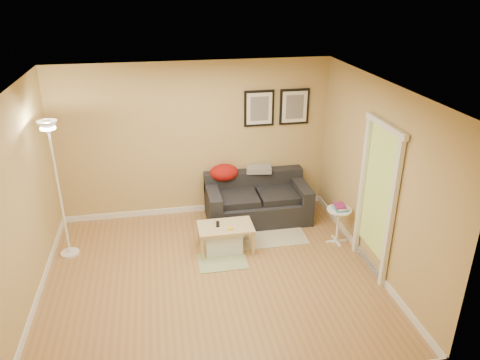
# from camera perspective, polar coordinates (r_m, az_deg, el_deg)

# --- Properties ---
(floor) EXTENTS (4.50, 4.50, 0.00)m
(floor) POSITION_cam_1_polar(r_m,az_deg,el_deg) (6.42, -3.50, -12.04)
(floor) COLOR #9F7644
(floor) RESTS_ON ground
(ceiling) EXTENTS (4.50, 4.50, 0.00)m
(ceiling) POSITION_cam_1_polar(r_m,az_deg,el_deg) (5.33, -4.21, 11.20)
(ceiling) COLOR white
(ceiling) RESTS_ON wall_back
(wall_back) EXTENTS (4.50, 0.00, 4.50)m
(wall_back) POSITION_cam_1_polar(r_m,az_deg,el_deg) (7.60, -5.70, 4.88)
(wall_back) COLOR tan
(wall_back) RESTS_ON ground
(wall_front) EXTENTS (4.50, 0.00, 4.50)m
(wall_front) POSITION_cam_1_polar(r_m,az_deg,el_deg) (4.06, -0.21, -13.56)
(wall_front) COLOR tan
(wall_front) RESTS_ON ground
(wall_left) EXTENTS (0.00, 4.00, 4.00)m
(wall_left) POSITION_cam_1_polar(r_m,az_deg,el_deg) (5.97, -25.82, -3.09)
(wall_left) COLOR tan
(wall_left) RESTS_ON ground
(wall_right) EXTENTS (0.00, 4.00, 4.00)m
(wall_right) POSITION_cam_1_polar(r_m,az_deg,el_deg) (6.39, 16.63, 0.15)
(wall_right) COLOR tan
(wall_right) RESTS_ON ground
(baseboard_back) EXTENTS (4.50, 0.02, 0.10)m
(baseboard_back) POSITION_cam_1_polar(r_m,az_deg,el_deg) (8.09, -5.34, -3.54)
(baseboard_back) COLOR white
(baseboard_back) RESTS_ON ground
(baseboard_left) EXTENTS (0.02, 4.00, 0.10)m
(baseboard_left) POSITION_cam_1_polar(r_m,az_deg,el_deg) (6.58, -23.76, -12.84)
(baseboard_left) COLOR white
(baseboard_left) RESTS_ON ground
(baseboard_right) EXTENTS (0.02, 4.00, 0.10)m
(baseboard_right) POSITION_cam_1_polar(r_m,az_deg,el_deg) (6.96, 15.34, -9.31)
(baseboard_right) COLOR white
(baseboard_right) RESTS_ON ground
(sofa) EXTENTS (1.70, 0.90, 0.75)m
(sofa) POSITION_cam_1_polar(r_m,az_deg,el_deg) (7.67, 2.21, -2.34)
(sofa) COLOR black
(sofa) RESTS_ON ground
(red_throw) EXTENTS (0.48, 0.36, 0.28)m
(red_throw) POSITION_cam_1_polar(r_m,az_deg,el_deg) (7.67, -2.00, 0.93)
(red_throw) COLOR maroon
(red_throw) RESTS_ON sofa
(plaid_throw) EXTENTS (0.45, 0.32, 0.10)m
(plaid_throw) POSITION_cam_1_polar(r_m,az_deg,el_deg) (7.80, 2.33, 1.39)
(plaid_throw) COLOR tan
(plaid_throw) RESTS_ON sofa
(framed_print_left) EXTENTS (0.50, 0.04, 0.60)m
(framed_print_left) POSITION_cam_1_polar(r_m,az_deg,el_deg) (7.59, 2.39, 8.90)
(framed_print_left) COLOR black
(framed_print_left) RESTS_ON wall_back
(framed_print_right) EXTENTS (0.50, 0.04, 0.60)m
(framed_print_right) POSITION_cam_1_polar(r_m,az_deg,el_deg) (7.75, 6.78, 9.06)
(framed_print_right) COLOR black
(framed_print_right) RESTS_ON wall_back
(area_rug) EXTENTS (1.25, 0.85, 0.01)m
(area_rug) POSITION_cam_1_polar(r_m,az_deg,el_deg) (7.40, 3.09, -6.68)
(area_rug) COLOR #B8B292
(area_rug) RESTS_ON ground
(green_runner) EXTENTS (0.70, 0.50, 0.01)m
(green_runner) POSITION_cam_1_polar(r_m,az_deg,el_deg) (6.73, -2.22, -10.07)
(green_runner) COLOR #668C4C
(green_runner) RESTS_ON ground
(coffee_table) EXTENTS (0.88, 0.62, 0.41)m
(coffee_table) POSITION_cam_1_polar(r_m,az_deg,el_deg) (6.90, -1.80, -7.19)
(coffee_table) COLOR tan
(coffee_table) RESTS_ON ground
(remote_control) EXTENTS (0.07, 0.17, 0.02)m
(remote_control) POSITION_cam_1_polar(r_m,az_deg,el_deg) (6.82, -2.79, -5.50)
(remote_control) COLOR black
(remote_control) RESTS_ON coffee_table
(tape_roll) EXTENTS (0.07, 0.07, 0.03)m
(tape_roll) POSITION_cam_1_polar(r_m,az_deg,el_deg) (6.70, -1.21, -6.05)
(tape_roll) COLOR yellow
(tape_roll) RESTS_ON coffee_table
(storage_bin) EXTENTS (0.56, 0.41, 0.34)m
(storage_bin) POSITION_cam_1_polar(r_m,az_deg,el_deg) (6.91, -2.15, -7.42)
(storage_bin) COLOR white
(storage_bin) RESTS_ON ground
(side_table) EXTENTS (0.38, 0.38, 0.57)m
(side_table) POSITION_cam_1_polar(r_m,az_deg,el_deg) (7.19, 12.07, -5.59)
(side_table) COLOR white
(side_table) RESTS_ON ground
(book_stack) EXTENTS (0.21, 0.26, 0.07)m
(book_stack) POSITION_cam_1_polar(r_m,az_deg,el_deg) (7.05, 12.34, -3.27)
(book_stack) COLOR teal
(book_stack) RESTS_ON side_table
(floor_lamp) EXTENTS (0.27, 0.27, 2.06)m
(floor_lamp) POSITION_cam_1_polar(r_m,az_deg,el_deg) (6.90, -21.52, -1.74)
(floor_lamp) COLOR white
(floor_lamp) RESTS_ON ground
(doorway) EXTENTS (0.12, 1.01, 2.13)m
(doorway) POSITION_cam_1_polar(r_m,az_deg,el_deg) (6.36, 16.52, -2.69)
(doorway) COLOR white
(doorway) RESTS_ON ground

